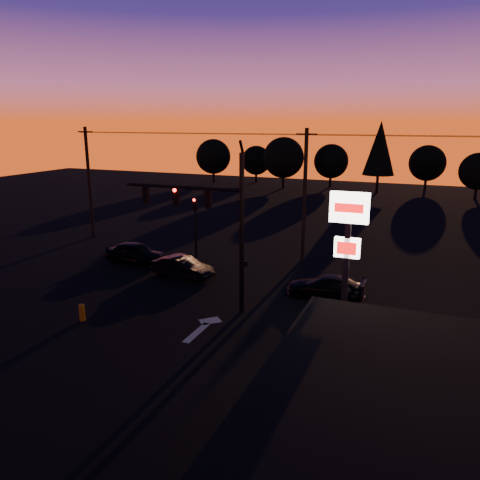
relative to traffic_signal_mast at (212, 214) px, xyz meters
The scene contains 20 objects.
ground 6.35m from the traffic_signal_mast, 88.59° to the right, with size 120.00×120.00×0.00m, color black.
lane_arrow 5.48m from the traffic_signal_mast, 75.57° to the right, with size 1.20×3.10×0.01m.
traffic_signal_mast is the anchor object (origin of this frame).
secondary_signal 9.19m from the traffic_signal_mast, 123.19° to the left, with size 0.30×0.31×4.35m.
pylon_sign 7.52m from the traffic_signal_mast, 19.36° to the right, with size 1.50×0.28×6.80m.
utility_pole_0 18.79m from the traffic_signal_mast, 147.82° to the left, with size 1.40×0.26×9.00m.
utility_pole_1 10.23m from the traffic_signal_mast, 78.16° to the left, with size 1.40×0.26×9.00m.
power_wires 10.85m from the traffic_signal_mast, 78.16° to the left, with size 36.00×1.22×0.07m.
bollard 7.91m from the traffic_signal_mast, 142.92° to the right, with size 0.28×0.28×0.83m, color #B47008.
tree_0 50.96m from the traffic_signal_mast, 115.46° to the left, with size 5.36×5.36×6.74m.
tree_1 51.54m from the traffic_signal_mast, 107.98° to the left, with size 4.54×4.54×5.71m.
tree_2 45.11m from the traffic_signal_mast, 102.68° to the left, with size 5.77×5.78×7.26m.
tree_3 48.18m from the traffic_signal_mast, 94.65° to the left, with size 4.95×4.95×6.22m.
tree_4 45.12m from the traffic_signal_mast, 86.06° to the left, with size 4.18×4.18×9.50m.
tree_5 50.84m from the traffic_signal_mast, 79.69° to the left, with size 4.95×4.95×6.22m.
tree_6 46.55m from the traffic_signal_mast, 71.06° to the left, with size 4.54×4.54×5.71m.
car_left 10.63m from the traffic_signal_mast, 148.25° to the left, with size 1.70×4.23×1.44m, color black.
car_mid 6.81m from the traffic_signal_mast, 136.26° to the left, with size 1.38×3.97×1.31m, color black.
car_right 7.60m from the traffic_signal_mast, 35.62° to the left, with size 1.73×4.26×1.24m, color black.
suv_parked 12.80m from the traffic_signal_mast, 35.43° to the right, with size 2.29×4.96×1.38m, color black.
Camera 1 is at (9.85, -16.50, 9.43)m, focal length 35.00 mm.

